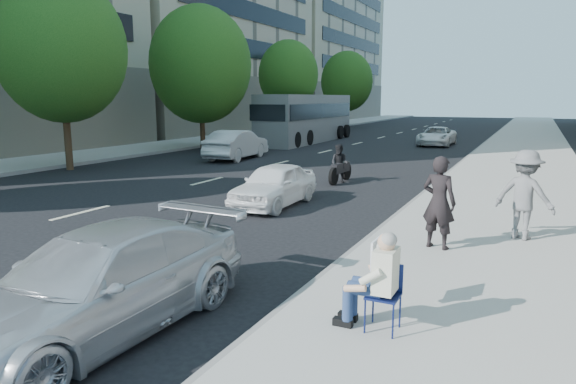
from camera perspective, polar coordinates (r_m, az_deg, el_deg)
The scene contains 17 objects.
ground at distance 9.60m, azimuth -4.10°, elevation -8.44°, with size 160.00×160.00×0.00m, color black.
near_sidewalk at distance 28.03m, azimuth 24.55°, elevation 3.30°, with size 5.00×120.00×0.15m, color #A3A098.
far_sidewalk at distance 35.20m, azimuth -11.62°, elevation 5.29°, with size 4.50×120.00×0.15m, color #A3A098.
far_bldg_north at distance 78.69m, azimuth -0.55°, elevation 18.40°, with size 22.00×28.00×28.00m, color #BCAA8D.
tree_far_b at distance 24.26m, azimuth -23.93°, elevation 14.37°, with size 5.40×5.40×8.24m.
tree_far_c at distance 31.71m, azimuth -9.69°, elevation 13.76°, with size 6.00×6.00×8.47m.
tree_far_d at distance 42.07m, azimuth 0.05°, elevation 12.87°, with size 4.80×4.80×7.65m.
tree_far_e at distance 55.00m, azimuth 6.54°, elevation 12.12°, with size 5.40×5.40×7.89m.
seated_protester at distance 6.73m, azimuth 9.76°, elevation -9.04°, with size 0.83×1.12×1.31m.
jogger at distance 11.84m, azimuth 24.81°, elevation -0.29°, with size 1.22×0.70×1.89m, color slate.
pedestrian_woman at distance 10.51m, azimuth 16.42°, elevation -1.11°, with size 0.67×0.44×1.85m, color black.
parked_sedan at distance 7.31m, azimuth -20.29°, elevation -9.51°, with size 1.92×4.73×1.37m, color silver.
white_sedan_near at distance 14.88m, azimuth -1.57°, elevation 0.82°, with size 1.46×3.62×1.23m, color white.
white_sedan_mid at distance 26.45m, azimuth -5.72°, elevation 5.27°, with size 1.57×4.51×1.49m, color #BDBDBD.
white_sedan_far at distance 35.29m, azimuth 16.20°, elevation 5.98°, with size 2.02×4.39×1.22m, color white.
motorcycle at distance 19.02m, azimuth 5.77°, elevation 2.94°, with size 0.73×2.05×1.42m.
bus at distance 36.89m, azimuth 2.13°, elevation 8.15°, with size 2.89×12.11×3.30m.
Camera 1 is at (4.55, -7.86, 3.10)m, focal length 32.00 mm.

